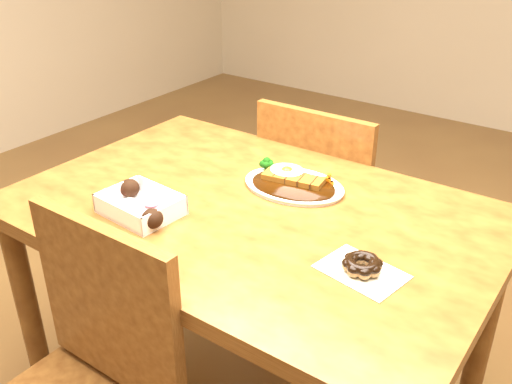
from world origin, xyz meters
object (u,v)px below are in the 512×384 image
Objects in this scene: table at (251,240)px; chair_far at (327,210)px; donut_box at (138,203)px; pon_de_ring at (362,265)px; katsu_curry_plate at (293,182)px.

chair_far reaches higher than table.
donut_box is 1.12× the size of pon_de_ring.
pon_de_ring is at bearing 9.26° from donut_box.
chair_far is (-0.06, 0.53, -0.17)m from table.
chair_far reaches higher than katsu_curry_plate.
chair_far is 0.79m from donut_box.
table is 5.60× the size of donut_box.
chair_far is at bearing 96.67° from table.
donut_box reaches higher than pon_de_ring.
katsu_curry_plate is 0.41m from pon_de_ring.
donut_box is at bearing -170.74° from pon_de_ring.
donut_box is (-0.14, -0.72, 0.30)m from chair_far.
pon_de_ring is (0.35, -0.09, 0.12)m from table.
table is 0.19m from katsu_curry_plate.
pon_de_ring is (0.32, -0.25, 0.00)m from katsu_curry_plate.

